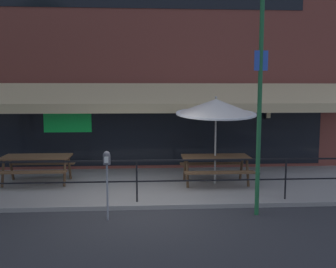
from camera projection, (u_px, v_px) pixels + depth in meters
The scene contains 9 objects.
ground_plane at pixel (137, 210), 8.24m from camera, with size 120.00×120.00×0.00m, color #2D2D30.
patio_deck at pixel (138, 185), 10.22m from camera, with size 15.00×4.00×0.10m, color gray.
restaurant_building at pixel (138, 43), 11.95m from camera, with size 15.00×1.60×8.34m.
patio_railing at pixel (137, 172), 8.45m from camera, with size 13.84×0.04×0.97m.
picnic_table_left at pixel (37, 162), 10.14m from camera, with size 1.80×1.42×0.76m.
picnic_table_centre at pixel (215, 162), 10.10m from camera, with size 1.80×1.42×0.76m.
patio_umbrella_centre at pixel (216, 107), 9.98m from camera, with size 2.14×2.14×2.39m.
parking_meter_far at pixel (107, 165), 7.49m from camera, with size 0.15×0.16×1.42m.
street_sign_pole at pixel (260, 106), 7.69m from camera, with size 0.28×0.09×4.48m.
Camera 1 is at (0.18, -8.02, 2.63)m, focal length 40.00 mm.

